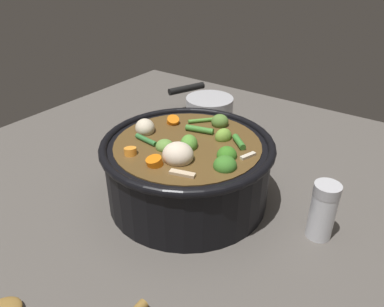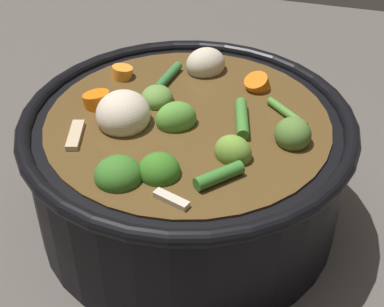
% 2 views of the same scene
% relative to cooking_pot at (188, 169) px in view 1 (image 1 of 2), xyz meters
% --- Properties ---
extents(ground_plane, '(1.10, 1.10, 0.00)m').
position_rel_cooking_pot_xyz_m(ground_plane, '(0.00, -0.00, -0.06)').
color(ground_plane, '#514C47').
extents(cooking_pot, '(0.29, 0.29, 0.14)m').
position_rel_cooking_pot_xyz_m(cooking_pot, '(0.00, 0.00, 0.00)').
color(cooking_pot, black).
rests_on(cooking_pot, ground_plane).
extents(salt_shaker, '(0.04, 0.04, 0.10)m').
position_rel_cooking_pot_xyz_m(salt_shaker, '(-0.22, -0.04, -0.01)').
color(salt_shaker, silver).
rests_on(salt_shaker, ground_plane).
extents(small_saucepan, '(0.19, 0.15, 0.07)m').
position_rel_cooking_pot_xyz_m(small_saucepan, '(0.14, -0.29, -0.03)').
color(small_saucepan, '#ADADB2').
rests_on(small_saucepan, ground_plane).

